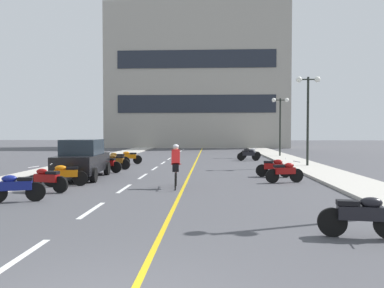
{
  "coord_description": "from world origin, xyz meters",
  "views": [
    {
      "loc": [
        1.29,
        -4.33,
        2.19
      ],
      "look_at": [
        0.34,
        15.47,
        1.54
      ],
      "focal_mm": 35.49,
      "sensor_mm": 36.0,
      "label": 1
    }
  ],
  "objects_px": {
    "cyclist_rider": "(176,165)",
    "motorcycle_5": "(274,167)",
    "motorcycle_3": "(66,175)",
    "motorcycle_7": "(116,161)",
    "motorcycle_10": "(249,154)",
    "motorcycle_0": "(361,215)",
    "parked_car_near": "(82,159)",
    "motorcycle_8": "(117,159)",
    "motorcycle_9": "(129,157)",
    "motorcycle_2": "(46,179)",
    "motorcycle_6": "(106,164)",
    "street_lamp_far": "(280,113)",
    "motorcycle_1": "(16,187)",
    "motorcycle_11": "(250,153)",
    "street_lamp_mid": "(308,101)",
    "motorcycle_4": "(285,172)"
  },
  "relations": [
    {
      "from": "motorcycle_9",
      "to": "motorcycle_2",
      "type": "bearing_deg",
      "value": -92.18
    },
    {
      "from": "street_lamp_mid",
      "to": "motorcycle_3",
      "type": "relative_size",
      "value": 3.27
    },
    {
      "from": "parked_car_near",
      "to": "motorcycle_3",
      "type": "bearing_deg",
      "value": -85.84
    },
    {
      "from": "motorcycle_6",
      "to": "motorcycle_8",
      "type": "distance_m",
      "value": 3.8
    },
    {
      "from": "motorcycle_9",
      "to": "motorcycle_10",
      "type": "bearing_deg",
      "value": 21.89
    },
    {
      "from": "motorcycle_7",
      "to": "motorcycle_10",
      "type": "distance_m",
      "value": 10.82
    },
    {
      "from": "street_lamp_far",
      "to": "motorcycle_11",
      "type": "xyz_separation_m",
      "value": [
        -2.79,
        -2.38,
        -3.28
      ]
    },
    {
      "from": "motorcycle_9",
      "to": "cyclist_rider",
      "type": "distance_m",
      "value": 11.33
    },
    {
      "from": "motorcycle_2",
      "to": "motorcycle_3",
      "type": "xyz_separation_m",
      "value": [
        0.13,
        1.48,
        0.0
      ]
    },
    {
      "from": "motorcycle_0",
      "to": "motorcycle_10",
      "type": "xyz_separation_m",
      "value": [
        -0.22,
        20.63,
        0.0
      ]
    },
    {
      "from": "cyclist_rider",
      "to": "motorcycle_0",
      "type": "bearing_deg",
      "value": -56.63
    },
    {
      "from": "motorcycle_0",
      "to": "street_lamp_mid",
      "type": "bearing_deg",
      "value": 79.66
    },
    {
      "from": "motorcycle_0",
      "to": "motorcycle_10",
      "type": "height_order",
      "value": "same"
    },
    {
      "from": "motorcycle_5",
      "to": "motorcycle_11",
      "type": "distance_m",
      "value": 12.06
    },
    {
      "from": "motorcycle_11",
      "to": "cyclist_rider",
      "type": "xyz_separation_m",
      "value": [
        -4.52,
        -15.76,
        0.41
      ]
    },
    {
      "from": "motorcycle_0",
      "to": "motorcycle_6",
      "type": "xyz_separation_m",
      "value": [
        -8.63,
        11.98,
        0.0
      ]
    },
    {
      "from": "motorcycle_1",
      "to": "motorcycle_9",
      "type": "height_order",
      "value": "same"
    },
    {
      "from": "parked_car_near",
      "to": "motorcycle_1",
      "type": "height_order",
      "value": "parked_car_near"
    },
    {
      "from": "parked_car_near",
      "to": "motorcycle_10",
      "type": "height_order",
      "value": "parked_car_near"
    },
    {
      "from": "motorcycle_9",
      "to": "motorcycle_7",
      "type": "bearing_deg",
      "value": -90.12
    },
    {
      "from": "motorcycle_0",
      "to": "motorcycle_3",
      "type": "bearing_deg",
      "value": 142.04
    },
    {
      "from": "motorcycle_0",
      "to": "motorcycle_6",
      "type": "distance_m",
      "value": 14.77
    },
    {
      "from": "motorcycle_2",
      "to": "motorcycle_9",
      "type": "distance_m",
      "value": 11.85
    },
    {
      "from": "motorcycle_4",
      "to": "motorcycle_2",
      "type": "bearing_deg",
      "value": -161.84
    },
    {
      "from": "street_lamp_far",
      "to": "motorcycle_1",
      "type": "distance_m",
      "value": 24.72
    },
    {
      "from": "motorcycle_4",
      "to": "motorcycle_7",
      "type": "distance_m",
      "value": 10.13
    },
    {
      "from": "motorcycle_0",
      "to": "motorcycle_9",
      "type": "relative_size",
      "value": 1.0
    },
    {
      "from": "motorcycle_0",
      "to": "motorcycle_3",
      "type": "relative_size",
      "value": 1.02
    },
    {
      "from": "street_lamp_far",
      "to": "cyclist_rider",
      "type": "relative_size",
      "value": 2.79
    },
    {
      "from": "street_lamp_mid",
      "to": "motorcycle_3",
      "type": "bearing_deg",
      "value": -143.66
    },
    {
      "from": "cyclist_rider",
      "to": "motorcycle_5",
      "type": "bearing_deg",
      "value": 40.14
    },
    {
      "from": "motorcycle_3",
      "to": "motorcycle_5",
      "type": "bearing_deg",
      "value": 21.76
    },
    {
      "from": "parked_car_near",
      "to": "motorcycle_3",
      "type": "distance_m",
      "value": 2.61
    },
    {
      "from": "motorcycle_5",
      "to": "motorcycle_7",
      "type": "xyz_separation_m",
      "value": [
        -8.51,
        3.28,
        0.0
      ]
    },
    {
      "from": "motorcycle_2",
      "to": "motorcycle_11",
      "type": "xyz_separation_m",
      "value": [
        9.07,
        17.05,
        0.0
      ]
    },
    {
      "from": "motorcycle_4",
      "to": "motorcycle_10",
      "type": "xyz_separation_m",
      "value": [
        -0.31,
        12.21,
        0.0
      ]
    },
    {
      "from": "motorcycle_1",
      "to": "motorcycle_8",
      "type": "xyz_separation_m",
      "value": [
        0.08,
        12.26,
        0.0
      ]
    },
    {
      "from": "motorcycle_3",
      "to": "motorcycle_7",
      "type": "bearing_deg",
      "value": 87.33
    },
    {
      "from": "motorcycle_3",
      "to": "motorcycle_10",
      "type": "relative_size",
      "value": 0.97
    },
    {
      "from": "motorcycle_1",
      "to": "motorcycle_3",
      "type": "relative_size",
      "value": 0.99
    },
    {
      "from": "parked_car_near",
      "to": "motorcycle_11",
      "type": "relative_size",
      "value": 2.53
    },
    {
      "from": "street_lamp_far",
      "to": "motorcycle_5",
      "type": "height_order",
      "value": "street_lamp_far"
    },
    {
      "from": "motorcycle_3",
      "to": "motorcycle_6",
      "type": "bearing_deg",
      "value": 87.39
    },
    {
      "from": "motorcycle_8",
      "to": "motorcycle_6",
      "type": "bearing_deg",
      "value": -84.25
    },
    {
      "from": "street_lamp_mid",
      "to": "street_lamp_far",
      "type": "distance_m",
      "value": 9.36
    },
    {
      "from": "street_lamp_mid",
      "to": "motorcycle_8",
      "type": "height_order",
      "value": "street_lamp_mid"
    },
    {
      "from": "parked_car_near",
      "to": "motorcycle_11",
      "type": "height_order",
      "value": "parked_car_near"
    },
    {
      "from": "motorcycle_0",
      "to": "cyclist_rider",
      "type": "distance_m",
      "value": 8.07
    },
    {
      "from": "parked_car_near",
      "to": "motorcycle_8",
      "type": "bearing_deg",
      "value": 89.66
    },
    {
      "from": "street_lamp_far",
      "to": "motorcycle_5",
      "type": "xyz_separation_m",
      "value": [
        -2.91,
        -14.44,
        -3.28
      ]
    }
  ]
}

